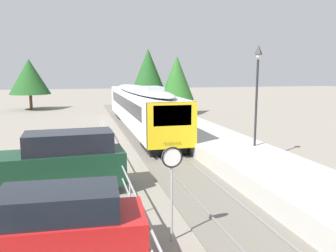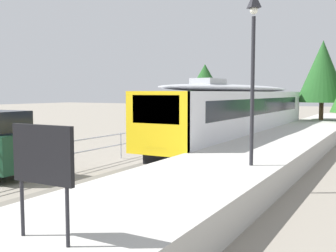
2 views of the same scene
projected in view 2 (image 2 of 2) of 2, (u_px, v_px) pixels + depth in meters
The scene contains 8 objects.
ground_plane at pixel (138, 156), 20.05m from camera, with size 160.00×160.00×0.00m, color gray.
track_rails at pixel (191, 160), 18.59m from camera, with size 3.20×60.00×0.14m.
commuter_train at pixel (241, 109), 24.50m from camera, with size 2.82×20.69×3.74m.
station_platform at pixel (260, 157), 16.97m from camera, with size 3.90×60.00×0.90m, color #B7B5AD.
platform_lamp_mid_platform at pixel (253, 45), 12.22m from camera, with size 0.34×0.34×5.35m.
platform_notice_board at pixel (43, 158), 6.04m from camera, with size 1.20×0.08×1.80m.
tree_behind_carpark at pixel (205, 83), 46.24m from camera, with size 5.11×5.11×6.46m.
tree_behind_station_far at pixel (322, 72), 32.91m from camera, with size 4.11×4.11×7.47m.
Camera 2 is at (8.04, 5.43, 3.19)m, focal length 42.66 mm.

